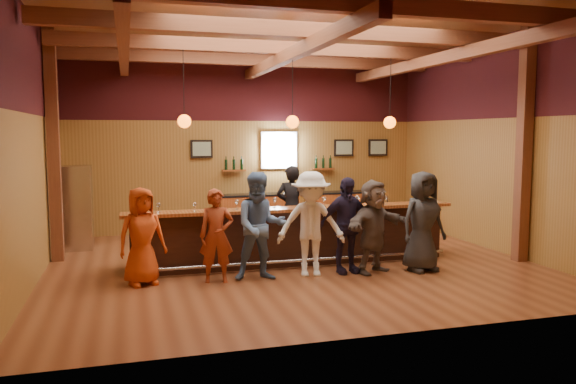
{
  "coord_description": "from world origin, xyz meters",
  "views": [
    {
      "loc": [
        -2.99,
        -10.13,
        2.49
      ],
      "look_at": [
        0.0,
        0.3,
        1.35
      ],
      "focal_mm": 35.0,
      "sensor_mm": 36.0,
      "label": 1
    }
  ],
  "objects_px": {
    "customer_orange": "(142,236)",
    "bottle_a": "(311,199)",
    "customer_denim": "(260,226)",
    "ice_bucket": "(306,200)",
    "bartender": "(292,208)",
    "back_bar_cabinet": "(296,211)",
    "customer_redvest": "(217,236)",
    "customer_dark": "(423,221)",
    "customer_navy": "(346,225)",
    "customer_white": "(311,224)",
    "bar_counter": "(291,235)",
    "customer_brown": "(373,226)",
    "stainless_fridge": "(75,208)"
  },
  "relations": [
    {
      "from": "customer_orange",
      "to": "bottle_a",
      "type": "bearing_deg",
      "value": -5.34
    },
    {
      "from": "customer_denim",
      "to": "ice_bucket",
      "type": "height_order",
      "value": "customer_denim"
    },
    {
      "from": "bartender",
      "to": "ice_bucket",
      "type": "relative_size",
      "value": 7.16
    },
    {
      "from": "back_bar_cabinet",
      "to": "ice_bucket",
      "type": "height_order",
      "value": "ice_bucket"
    },
    {
      "from": "customer_redvest",
      "to": "customer_dark",
      "type": "distance_m",
      "value": 3.71
    },
    {
      "from": "customer_orange",
      "to": "customer_navy",
      "type": "relative_size",
      "value": 0.94
    },
    {
      "from": "customer_orange",
      "to": "customer_white",
      "type": "height_order",
      "value": "customer_white"
    },
    {
      "from": "customer_orange",
      "to": "customer_dark",
      "type": "relative_size",
      "value": 0.89
    },
    {
      "from": "bar_counter",
      "to": "customer_denim",
      "type": "xyz_separation_m",
      "value": [
        -0.87,
        -1.14,
        0.4
      ]
    },
    {
      "from": "customer_navy",
      "to": "customer_dark",
      "type": "distance_m",
      "value": 1.41
    },
    {
      "from": "bar_counter",
      "to": "customer_brown",
      "type": "xyz_separation_m",
      "value": [
        1.18,
        -1.22,
        0.32
      ]
    },
    {
      "from": "back_bar_cabinet",
      "to": "customer_brown",
      "type": "xyz_separation_m",
      "value": [
        -0.01,
        -4.79,
        0.36
      ]
    },
    {
      "from": "ice_bucket",
      "to": "customer_dark",
      "type": "bearing_deg",
      "value": -27.96
    },
    {
      "from": "back_bar_cabinet",
      "to": "stainless_fridge",
      "type": "height_order",
      "value": "stainless_fridge"
    },
    {
      "from": "customer_dark",
      "to": "customer_navy",
      "type": "bearing_deg",
      "value": 161.37
    },
    {
      "from": "stainless_fridge",
      "to": "bottle_a",
      "type": "distance_m",
      "value": 5.19
    },
    {
      "from": "customer_navy",
      "to": "customer_brown",
      "type": "relative_size",
      "value": 1.03
    },
    {
      "from": "customer_orange",
      "to": "customer_denim",
      "type": "bearing_deg",
      "value": -24.95
    },
    {
      "from": "customer_orange",
      "to": "customer_brown",
      "type": "relative_size",
      "value": 0.96
    },
    {
      "from": "customer_denim",
      "to": "ice_bucket",
      "type": "xyz_separation_m",
      "value": [
        1.06,
        0.81,
        0.32
      ]
    },
    {
      "from": "customer_redvest",
      "to": "customer_brown",
      "type": "relative_size",
      "value": 0.94
    },
    {
      "from": "back_bar_cabinet",
      "to": "customer_navy",
      "type": "bearing_deg",
      "value": -95.92
    },
    {
      "from": "bar_counter",
      "to": "customer_orange",
      "type": "bearing_deg",
      "value": -162.1
    },
    {
      "from": "customer_orange",
      "to": "customer_brown",
      "type": "xyz_separation_m",
      "value": [
        3.99,
        -0.31,
        0.03
      ]
    },
    {
      "from": "customer_brown",
      "to": "customer_dark",
      "type": "xyz_separation_m",
      "value": [
        0.91,
        -0.12,
        0.07
      ]
    },
    {
      "from": "stainless_fridge",
      "to": "customer_redvest",
      "type": "distance_m",
      "value": 4.32
    },
    {
      "from": "customer_orange",
      "to": "bottle_a",
      "type": "xyz_separation_m",
      "value": [
        3.16,
        0.72,
        0.44
      ]
    },
    {
      "from": "bar_counter",
      "to": "bartender",
      "type": "distance_m",
      "value": 1.21
    },
    {
      "from": "bar_counter",
      "to": "bartender",
      "type": "height_order",
      "value": "bartender"
    },
    {
      "from": "customer_redvest",
      "to": "customer_dark",
      "type": "relative_size",
      "value": 0.87
    },
    {
      "from": "stainless_fridge",
      "to": "customer_white",
      "type": "xyz_separation_m",
      "value": [
        4.15,
        -3.56,
        0.02
      ]
    },
    {
      "from": "bar_counter",
      "to": "customer_navy",
      "type": "distance_m",
      "value": 1.34
    },
    {
      "from": "customer_brown",
      "to": "ice_bucket",
      "type": "relative_size",
      "value": 6.62
    },
    {
      "from": "back_bar_cabinet",
      "to": "customer_white",
      "type": "relative_size",
      "value": 2.18
    },
    {
      "from": "ice_bucket",
      "to": "customer_navy",
      "type": "bearing_deg",
      "value": -55.8
    },
    {
      "from": "bottle_a",
      "to": "customer_navy",
      "type": "bearing_deg",
      "value": -68.32
    },
    {
      "from": "bar_counter",
      "to": "bottle_a",
      "type": "relative_size",
      "value": 17.92
    },
    {
      "from": "customer_orange",
      "to": "bottle_a",
      "type": "distance_m",
      "value": 3.27
    },
    {
      "from": "stainless_fridge",
      "to": "customer_redvest",
      "type": "xyz_separation_m",
      "value": [
        2.51,
        -3.52,
        -0.11
      ]
    },
    {
      "from": "customer_redvest",
      "to": "bartender",
      "type": "relative_size",
      "value": 0.87
    },
    {
      "from": "stainless_fridge",
      "to": "customer_redvest",
      "type": "relative_size",
      "value": 1.15
    },
    {
      "from": "bar_counter",
      "to": "customer_navy",
      "type": "height_order",
      "value": "customer_navy"
    },
    {
      "from": "back_bar_cabinet",
      "to": "customer_redvest",
      "type": "xyz_separation_m",
      "value": [
        -2.79,
        -4.64,
        0.31
      ]
    },
    {
      "from": "customer_denim",
      "to": "customer_navy",
      "type": "xyz_separation_m",
      "value": [
        1.57,
        0.05,
        -0.06
      ]
    },
    {
      "from": "bar_counter",
      "to": "back_bar_cabinet",
      "type": "xyz_separation_m",
      "value": [
        1.18,
        3.57,
        -0.05
      ]
    },
    {
      "from": "stainless_fridge",
      "to": "ice_bucket",
      "type": "bearing_deg",
      "value": -32.88
    },
    {
      "from": "customer_brown",
      "to": "ice_bucket",
      "type": "xyz_separation_m",
      "value": [
        -0.99,
        0.88,
        0.4
      ]
    },
    {
      "from": "ice_bucket",
      "to": "bottle_a",
      "type": "xyz_separation_m",
      "value": [
        0.16,
        0.14,
        0.01
      ]
    },
    {
      "from": "customer_redvest",
      "to": "customer_dark",
      "type": "bearing_deg",
      "value": 3.34
    },
    {
      "from": "customer_navy",
      "to": "customer_brown",
      "type": "height_order",
      "value": "customer_navy"
    }
  ]
}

